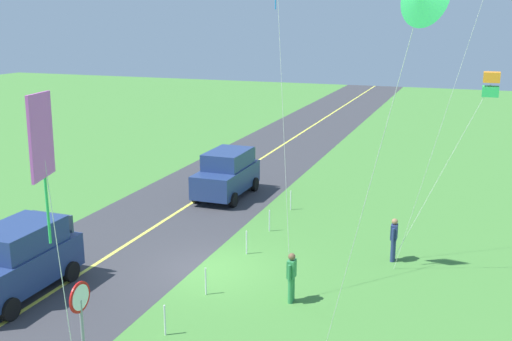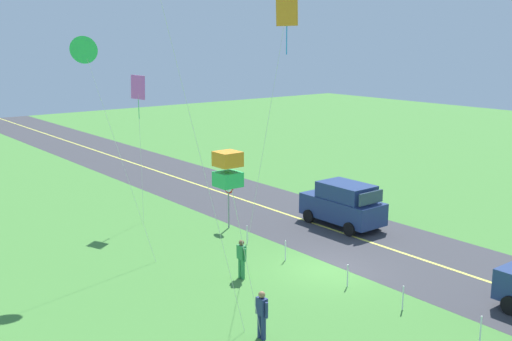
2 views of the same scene
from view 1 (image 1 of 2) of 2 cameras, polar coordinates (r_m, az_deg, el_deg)
ground_plane at (r=21.60m, az=-4.31°, el=-9.30°), size 120.00×120.00×0.10m
asphalt_road at (r=23.41m, az=-13.37°, el=-7.62°), size 120.00×7.00×0.00m
road_centre_stripe at (r=23.40m, az=-13.37°, el=-7.62°), size 120.00×0.16×0.00m
car_suv_foreground at (r=20.70m, az=-21.46°, el=-7.78°), size 4.40×2.12×2.24m
car_parked_west_near at (r=29.63m, az=-2.74°, el=-0.26°), size 4.40×2.12×2.24m
stop_sign at (r=15.29m, az=-16.07°, el=-12.60°), size 0.76×0.08×2.56m
person_adult_near at (r=18.91m, az=3.34°, el=-9.81°), size 0.58×0.22×1.60m
person_adult_companion at (r=22.44m, az=12.78°, el=-6.20°), size 0.58×0.22×1.60m
kite_blue_mid at (r=23.21m, az=21.13°, el=7.51°), size 2.44×3.09×6.67m
kite_yellow_high at (r=9.08m, az=-19.39°, el=2.35°), size 0.90×0.37×7.56m
fence_post_0 at (r=27.72m, az=3.27°, el=-2.81°), size 0.05×0.05×0.90m
fence_post_1 at (r=24.98m, az=1.27°, el=-4.72°), size 0.05×0.05×0.90m
fence_post_2 at (r=22.65m, az=-0.89°, el=-6.75°), size 0.05×0.05×0.90m
fence_post_3 at (r=19.58m, az=-4.73°, el=-10.30°), size 0.05×0.05×0.90m
fence_post_4 at (r=17.42m, az=-8.53°, el=-13.69°), size 0.05×0.05×0.90m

